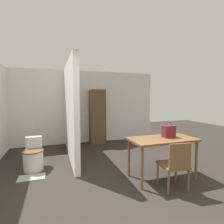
% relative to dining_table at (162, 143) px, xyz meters
% --- Properties ---
extents(ground_plane, '(16.00, 16.00, 0.00)m').
position_rel_dining_table_xyz_m(ground_plane, '(-1.10, -0.98, -0.70)').
color(ground_plane, '#2D2823').
extents(wall_back, '(5.46, 0.12, 2.50)m').
position_rel_dining_table_xyz_m(wall_back, '(-1.10, 3.27, 0.55)').
color(wall_back, white).
rests_on(wall_back, ground_plane).
extents(partition_wall, '(0.12, 2.65, 2.50)m').
position_rel_dining_table_xyz_m(partition_wall, '(-1.57, 1.88, 0.55)').
color(partition_wall, white).
rests_on(partition_wall, ground_plane).
extents(dining_table, '(1.30, 0.67, 0.80)m').
position_rel_dining_table_xyz_m(dining_table, '(0.00, 0.00, 0.00)').
color(dining_table, brown).
rests_on(dining_table, ground_plane).
extents(wooden_chair, '(0.48, 0.48, 0.85)m').
position_rel_dining_table_xyz_m(wooden_chair, '(-0.06, -0.47, -0.24)').
color(wooden_chair, brown).
rests_on(wooden_chair, ground_plane).
extents(toilet, '(0.44, 0.58, 0.69)m').
position_rel_dining_table_xyz_m(toilet, '(-2.45, 1.26, -0.42)').
color(toilet, silver).
rests_on(toilet, ground_plane).
extents(handbag, '(0.23, 0.16, 0.31)m').
position_rel_dining_table_xyz_m(handbag, '(0.17, 0.03, 0.21)').
color(handbag, maroon).
rests_on(handbag, dining_table).
extents(wooden_cabinet, '(0.52, 0.41, 1.86)m').
position_rel_dining_table_xyz_m(wooden_cabinet, '(-0.56, 3.00, 0.23)').
color(wooden_cabinet, brown).
rests_on(wooden_cabinet, ground_plane).
extents(bath_mat, '(0.51, 0.30, 0.01)m').
position_rel_dining_table_xyz_m(bath_mat, '(-2.45, 0.82, -0.70)').
color(bath_mat, '#99A899').
rests_on(bath_mat, ground_plane).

